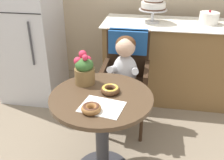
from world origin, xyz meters
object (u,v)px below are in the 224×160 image
at_px(seated_child, 124,69).
at_px(donut_front, 91,108).
at_px(round_layer_cake, 209,18).
at_px(donut_mid, 110,89).
at_px(cafe_table, 102,121).
at_px(wicker_chair, 126,66).
at_px(refrigerator, 27,26).
at_px(tiered_cake_stand, 153,3).
at_px(flower_vase, 84,69).

relative_size(seated_child, donut_front, 5.74).
xyz_separation_m(donut_front, round_layer_cake, (0.90, 1.53, 0.21)).
bearing_deg(round_layer_cake, donut_mid, -122.75).
bearing_deg(cafe_table, donut_mid, 46.50).
xyz_separation_m(seated_child, round_layer_cake, (0.79, 0.79, 0.28)).
bearing_deg(donut_front, donut_mid, 73.00).
relative_size(donut_mid, round_layer_cake, 0.68).
xyz_separation_m(wicker_chair, refrigerator, (-1.14, 0.40, 0.21)).
bearing_deg(cafe_table, donut_front, -96.82).
bearing_deg(tiered_cake_stand, round_layer_cake, 3.89).
bearing_deg(cafe_table, round_layer_cake, 56.73).
xyz_separation_m(wicker_chair, seated_child, (0.00, -0.16, 0.04)).
bearing_deg(wicker_chair, donut_mid, -87.22).
height_order(donut_front, refrigerator, refrigerator).
distance_m(wicker_chair, flower_vase, 0.62).
xyz_separation_m(donut_mid, flower_vase, (-0.21, 0.11, 0.09)).
bearing_deg(cafe_table, wicker_chair, 82.37).
bearing_deg(seated_child, cafe_table, -99.77).
bearing_deg(seated_child, tiered_cake_stand, 75.13).
xyz_separation_m(seated_child, donut_front, (-0.12, -0.74, 0.07)).
height_order(donut_mid, flower_vase, flower_vase).
bearing_deg(tiered_cake_stand, cafe_table, -102.76).
xyz_separation_m(cafe_table, seated_child, (0.09, 0.55, 0.17)).
xyz_separation_m(seated_child, flower_vase, (-0.25, -0.38, 0.15)).
distance_m(donut_front, donut_mid, 0.26).
height_order(tiered_cake_stand, round_layer_cake, tiered_cake_stand).
bearing_deg(flower_vase, wicker_chair, 64.77).
relative_size(donut_front, donut_mid, 0.93).
distance_m(cafe_table, flower_vase, 0.40).
relative_size(wicker_chair, donut_front, 7.54).
bearing_deg(refrigerator, donut_front, -51.58).
bearing_deg(flower_vase, round_layer_cake, 48.54).
bearing_deg(round_layer_cake, seated_child, -134.67).
distance_m(wicker_chair, refrigerator, 1.23).
xyz_separation_m(round_layer_cake, refrigerator, (-1.93, -0.24, -0.11)).
bearing_deg(wicker_chair, refrigerator, 167.17).
relative_size(flower_vase, refrigerator, 0.14).
bearing_deg(tiered_cake_stand, seated_child, -104.87).
xyz_separation_m(cafe_table, refrigerator, (-1.05, 1.10, 0.34)).
height_order(cafe_table, refrigerator, refrigerator).
xyz_separation_m(cafe_table, tiered_cake_stand, (0.29, 1.30, 0.59)).
bearing_deg(donut_mid, round_layer_cake, 57.25).
bearing_deg(round_layer_cake, cafe_table, -123.27).
relative_size(donut_front, refrigerator, 0.07).
relative_size(flower_vase, tiered_cake_stand, 0.73).
bearing_deg(refrigerator, tiered_cake_stand, 8.47).
bearing_deg(tiered_cake_stand, wicker_chair, -108.50).
distance_m(donut_mid, refrigerator, 1.52).
bearing_deg(donut_mid, wicker_chair, 86.40).
height_order(wicker_chair, donut_front, wicker_chair).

